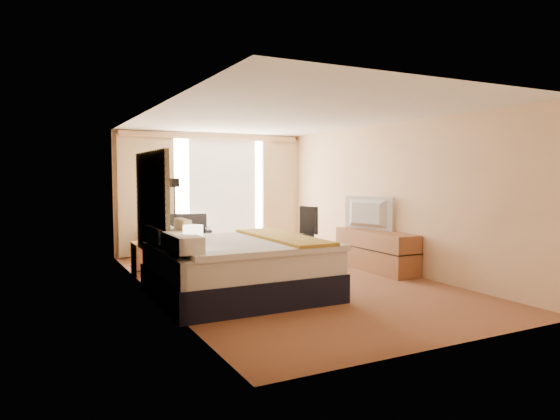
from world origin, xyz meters
name	(u,v)px	position (x,y,z in m)	size (l,w,h in m)	color
floor	(284,280)	(0.00, 0.00, 0.00)	(4.20, 7.00, 0.02)	#5D1C1A
ceiling	(284,117)	(0.00, 0.00, 2.60)	(4.20, 7.00, 0.02)	silver
wall_back	(211,193)	(0.00, 3.50, 1.30)	(4.20, 0.02, 2.60)	#E6BC8C
wall_front	(451,215)	(0.00, -3.50, 1.30)	(4.20, 0.02, 2.60)	#E6BC8C
wall_left	(152,203)	(-2.10, 0.00, 1.30)	(0.02, 7.00, 2.60)	#E6BC8C
wall_right	(389,197)	(2.10, 0.00, 1.30)	(0.02, 7.00, 2.60)	#E6BC8C
headboard	(151,203)	(-2.06, 0.20, 1.28)	(0.06, 1.85, 1.50)	black
nightstand_left	(191,288)	(-1.87, -1.05, 0.28)	(0.45, 0.52, 0.55)	#995E37
nightstand_right	(147,259)	(-1.87, 1.45, 0.28)	(0.45, 0.52, 0.55)	#995E37
media_dresser	(376,251)	(1.83, 0.00, 0.35)	(0.50, 1.80, 0.70)	#995E37
window	(222,192)	(0.25, 3.47, 1.32)	(2.30, 0.02, 2.30)	white
curtains	(213,188)	(0.00, 3.39, 1.41)	(4.12, 0.19, 2.56)	beige
bed	(238,267)	(-1.06, -0.65, 0.41)	(2.29, 2.10, 1.11)	black
loveseat	(176,243)	(-0.94, 3.01, 0.29)	(1.53, 1.05, 0.87)	#54181B
floor_lamp	(175,203)	(-1.15, 2.30, 1.15)	(0.21, 0.21, 1.63)	black
desk_chair	(304,238)	(1.04, 1.17, 0.48)	(0.54, 0.53, 1.09)	black
lamp_left	(193,235)	(-1.85, -1.10, 0.95)	(0.25, 0.25, 0.52)	black
lamp_right	(148,218)	(-1.82, 1.52, 0.96)	(0.25, 0.25, 0.52)	black
tissue_box	(200,263)	(-1.78, -1.16, 0.60)	(0.12, 0.12, 0.11)	#7E98C2
telephone	(154,241)	(-1.79, 1.29, 0.59)	(0.20, 0.15, 0.08)	black
television	(365,213)	(1.78, 0.25, 1.00)	(1.05, 0.14, 0.60)	black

